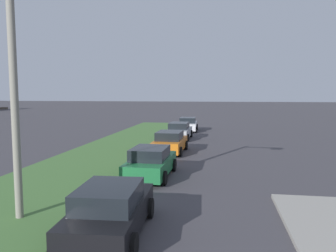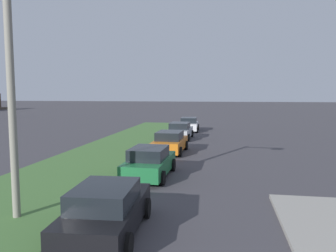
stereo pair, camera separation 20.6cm
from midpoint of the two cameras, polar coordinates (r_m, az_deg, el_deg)
The scene contains 7 objects.
grass_median at distance 15.51m, azimuth -19.35°, elevation -9.56°, with size 60.00×6.00×0.12m, color #477238.
parked_car_black at distance 9.94m, azimuth -9.89°, elevation -14.04°, with size 4.40×2.21×1.47m.
parked_car_green at distance 16.15m, azimuth -2.83°, elevation -6.24°, with size 4.33×2.08×1.47m.
parked_car_orange at distance 22.58m, azimuth 0.61°, elevation -2.80°, with size 4.35×2.11×1.47m.
parked_car_silver at distance 29.23m, azimuth 2.27°, elevation -0.85°, with size 4.33×2.08×1.47m.
parked_car_white at distance 35.26m, azimuth 3.79°, elevation 0.27°, with size 4.37×2.15×1.47m.
streetlight at distance 11.09m, azimuth -23.46°, elevation 6.93°, with size 0.46×2.88×7.50m.
Camera 2 is at (-3.03, -1.14, 4.06)m, focal length 35.52 mm.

